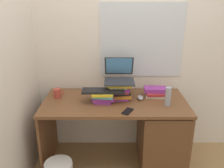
% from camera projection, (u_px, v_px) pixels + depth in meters
% --- Properties ---
extents(ground_plane, '(6.00, 6.00, 0.00)m').
position_uv_depth(ground_plane, '(115.00, 161.00, 2.69)').
color(ground_plane, '#9E7A4C').
extents(wall_back, '(6.00, 0.06, 2.60)m').
position_uv_depth(wall_back, '(115.00, 40.00, 2.61)').
color(wall_back, silver).
rests_on(wall_back, ground).
extents(wall_left, '(0.05, 6.00, 2.60)m').
position_uv_depth(wall_left, '(20.00, 47.00, 2.25)').
color(wall_left, beige).
rests_on(wall_left, ground).
extents(desk, '(1.46, 0.69, 0.75)m').
position_uv_depth(desk, '(150.00, 131.00, 2.53)').
color(desk, brown).
rests_on(desk, ground).
extents(book_stack_tall, '(0.26, 0.19, 0.18)m').
position_uv_depth(book_stack_tall, '(120.00, 90.00, 2.46)').
color(book_stack_tall, '#8C338C').
rests_on(book_stack_tall, desk).
extents(book_stack_keyboard_riser, '(0.22, 0.20, 0.11)m').
position_uv_depth(book_stack_keyboard_riser, '(103.00, 96.00, 2.39)').
color(book_stack_keyboard_riser, '#8C338C').
rests_on(book_stack_keyboard_riser, desk).
extents(book_stack_side, '(0.25, 0.17, 0.10)m').
position_uv_depth(book_stack_side, '(156.00, 92.00, 2.53)').
color(book_stack_side, beige).
rests_on(book_stack_side, desk).
extents(laptop, '(0.30, 0.35, 0.23)m').
position_uv_depth(laptop, '(120.00, 75.00, 2.47)').
color(laptop, '#2D2D33').
rests_on(laptop, book_stack_tall).
extents(keyboard, '(0.42, 0.14, 0.02)m').
position_uv_depth(keyboard, '(104.00, 91.00, 2.37)').
color(keyboard, black).
rests_on(keyboard, book_stack_keyboard_riser).
extents(computer_mouse, '(0.06, 0.10, 0.04)m').
position_uv_depth(computer_mouse, '(141.00, 98.00, 2.47)').
color(computer_mouse, '#A5A8AD').
rests_on(computer_mouse, desk).
extents(mug, '(0.11, 0.08, 0.09)m').
position_uv_depth(mug, '(58.00, 93.00, 2.51)').
color(mug, '#B23F33').
rests_on(mug, desk).
extents(water_bottle, '(0.06, 0.06, 0.19)m').
position_uv_depth(water_bottle, '(168.00, 96.00, 2.31)').
color(water_bottle, '#999EA5').
rests_on(water_bottle, desk).
extents(cell_phone, '(0.12, 0.15, 0.01)m').
position_uv_depth(cell_phone, '(128.00, 111.00, 2.20)').
color(cell_phone, black).
rests_on(cell_phone, desk).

